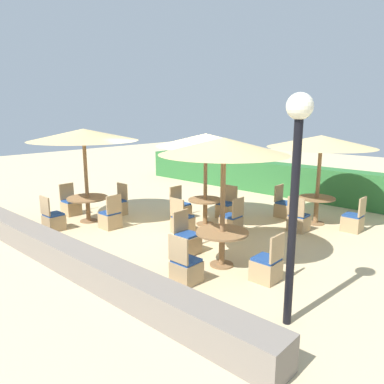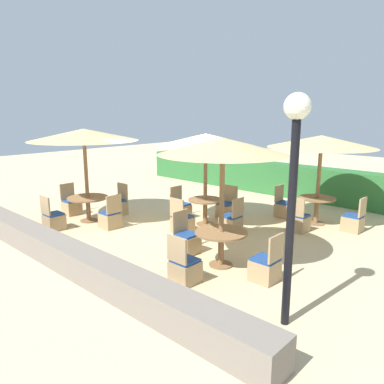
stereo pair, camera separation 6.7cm
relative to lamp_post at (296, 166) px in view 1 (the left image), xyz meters
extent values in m
plane|color=#D1BA8C|center=(-4.38, 2.11, -2.35)|extent=(40.00, 40.00, 0.00)
cube|color=#2D6B33|center=(-4.38, 7.62, -1.77)|extent=(13.00, 0.70, 1.16)
cube|color=slate|center=(-4.38, -1.16, -2.10)|extent=(10.00, 0.56, 0.51)
cylinder|color=black|center=(0.00, 0.00, -0.85)|extent=(0.12, 0.12, 3.00)
sphere|color=silver|center=(0.00, 0.00, 0.79)|extent=(0.36, 0.36, 0.36)
cylinder|color=olive|center=(-4.05, 2.89, -1.15)|extent=(0.10, 0.10, 2.41)
cone|color=tan|center=(-4.05, 2.89, -0.03)|extent=(2.64, 2.64, 0.32)
cylinder|color=olive|center=(-4.05, 2.89, -2.34)|extent=(0.48, 0.48, 0.03)
cylinder|color=olive|center=(-4.05, 2.89, -2.01)|extent=(0.12, 0.12, 0.68)
cylinder|color=olive|center=(-4.05, 2.89, -1.65)|extent=(0.92, 0.92, 0.04)
cube|color=tan|center=(-4.05, 3.83, -2.15)|extent=(0.46, 0.46, 0.40)
cube|color=navy|center=(-4.05, 3.83, -1.93)|extent=(0.42, 0.42, 0.05)
cube|color=tan|center=(-4.05, 4.04, -1.66)|extent=(0.46, 0.04, 0.48)
cube|color=tan|center=(-4.96, 2.88, -2.15)|extent=(0.46, 0.46, 0.40)
cube|color=navy|center=(-4.96, 2.88, -1.93)|extent=(0.42, 0.42, 0.05)
cube|color=tan|center=(-5.17, 2.88, -1.66)|extent=(0.04, 0.46, 0.48)
cube|color=tan|center=(-4.05, 2.00, -2.15)|extent=(0.46, 0.46, 0.40)
cube|color=navy|center=(-4.05, 2.00, -1.93)|extent=(0.42, 0.42, 0.05)
cube|color=tan|center=(-4.05, 1.79, -1.66)|extent=(0.46, 0.04, 0.48)
cube|color=tan|center=(-3.15, 2.86, -2.15)|extent=(0.46, 0.46, 0.40)
cube|color=navy|center=(-3.15, 2.86, -1.93)|extent=(0.42, 0.42, 0.05)
cube|color=tan|center=(-2.94, 2.86, -1.66)|extent=(0.04, 0.46, 0.48)
cylinder|color=olive|center=(-1.85, 5.03, -1.17)|extent=(0.10, 0.10, 2.36)
cone|color=tan|center=(-1.85, 5.03, -0.08)|extent=(2.83, 2.83, 0.32)
cylinder|color=olive|center=(-1.85, 5.03, -2.34)|extent=(0.48, 0.48, 0.03)
cylinder|color=olive|center=(-1.85, 5.03, -2.00)|extent=(0.12, 0.12, 0.71)
cylinder|color=olive|center=(-1.85, 5.03, -1.62)|extent=(0.98, 0.98, 0.04)
cube|color=tan|center=(-0.86, 5.04, -2.15)|extent=(0.46, 0.46, 0.40)
cube|color=navy|center=(-0.86, 5.04, -1.93)|extent=(0.42, 0.42, 0.05)
cube|color=tan|center=(-0.65, 5.04, -1.66)|extent=(0.04, 0.46, 0.48)
cube|color=tan|center=(-1.90, 4.12, -2.15)|extent=(0.46, 0.46, 0.40)
cube|color=navy|center=(-1.90, 4.12, -1.93)|extent=(0.42, 0.42, 0.05)
cube|color=tan|center=(-1.90, 3.91, -1.66)|extent=(0.46, 0.04, 0.48)
cube|color=tan|center=(-2.83, 5.07, -2.15)|extent=(0.46, 0.46, 0.40)
cube|color=navy|center=(-2.83, 5.07, -1.93)|extent=(0.42, 0.42, 0.05)
cube|color=tan|center=(-3.04, 5.07, -1.66)|extent=(0.04, 0.46, 0.48)
cylinder|color=olive|center=(-2.01, 1.01, -1.10)|extent=(0.10, 0.10, 2.50)
cone|color=tan|center=(-2.01, 1.01, 0.07)|extent=(2.51, 2.51, 0.32)
cylinder|color=olive|center=(-2.01, 1.01, -2.34)|extent=(0.48, 0.48, 0.03)
cylinder|color=olive|center=(-2.01, 1.01, -2.01)|extent=(0.12, 0.12, 0.68)
cylinder|color=olive|center=(-2.01, 1.01, -1.65)|extent=(1.06, 1.06, 0.04)
cube|color=tan|center=(-0.99, 1.02, -2.15)|extent=(0.46, 0.46, 0.40)
cube|color=navy|center=(-0.99, 1.02, -1.93)|extent=(0.42, 0.42, 0.05)
cube|color=tan|center=(-0.78, 1.02, -1.66)|extent=(0.04, 0.46, 0.48)
cube|color=tan|center=(-2.98, 1.04, -2.15)|extent=(0.46, 0.46, 0.40)
cube|color=navy|center=(-2.98, 1.04, -1.93)|extent=(0.42, 0.42, 0.05)
cube|color=tan|center=(-3.19, 1.04, -1.66)|extent=(0.04, 0.46, 0.48)
cube|color=tan|center=(-2.02, -0.02, -2.15)|extent=(0.46, 0.46, 0.40)
cube|color=navy|center=(-2.02, -0.02, -1.93)|extent=(0.42, 0.42, 0.05)
cube|color=tan|center=(-2.02, -0.23, -1.66)|extent=(0.46, 0.04, 0.48)
cylinder|color=olive|center=(-6.69, 0.90, -1.09)|extent=(0.10, 0.10, 2.52)
cone|color=tan|center=(-6.69, 0.90, 0.08)|extent=(2.95, 2.95, 0.32)
cylinder|color=olive|center=(-6.69, 0.90, -2.34)|extent=(0.48, 0.48, 0.03)
cylinder|color=olive|center=(-6.69, 0.90, -2.02)|extent=(0.12, 0.12, 0.66)
cylinder|color=olive|center=(-6.69, 0.90, -1.67)|extent=(1.12, 1.12, 0.04)
cube|color=tan|center=(-6.65, 1.87, -2.15)|extent=(0.46, 0.46, 0.40)
cube|color=navy|center=(-6.65, 1.87, -1.93)|extent=(0.42, 0.42, 0.05)
cube|color=tan|center=(-6.65, 2.08, -1.66)|extent=(0.46, 0.04, 0.48)
cube|color=tan|center=(-5.74, 0.96, -2.15)|extent=(0.46, 0.46, 0.40)
cube|color=navy|center=(-5.74, 0.96, -1.93)|extent=(0.42, 0.42, 0.05)
cube|color=tan|center=(-5.53, 0.96, -1.66)|extent=(0.04, 0.46, 0.48)
cube|color=tan|center=(-7.68, 0.94, -2.15)|extent=(0.46, 0.46, 0.40)
cube|color=navy|center=(-7.68, 0.94, -1.93)|extent=(0.42, 0.42, 0.05)
cube|color=tan|center=(-7.89, 0.94, -1.66)|extent=(0.04, 0.46, 0.48)
cube|color=tan|center=(-6.69, -0.13, -2.15)|extent=(0.46, 0.46, 0.40)
cube|color=navy|center=(-6.69, -0.13, -1.93)|extent=(0.42, 0.42, 0.05)
cube|color=tan|center=(-6.69, -0.34, -1.66)|extent=(0.46, 0.04, 0.48)
camera|label=1|loc=(2.33, -4.65, 0.74)|focal=35.00mm
camera|label=2|loc=(2.38, -4.60, 0.74)|focal=35.00mm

